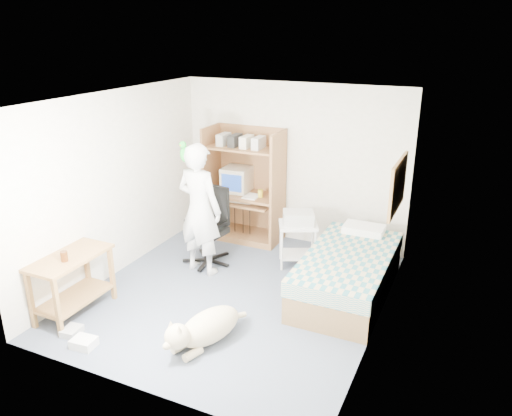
{
  "coord_description": "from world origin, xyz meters",
  "views": [
    {
      "loc": [
        2.62,
        -5.06,
        3.26
      ],
      "look_at": [
        0.08,
        0.45,
        1.05
      ],
      "focal_mm": 35.0,
      "sensor_mm": 36.0,
      "label": 1
    }
  ],
  "objects_px": {
    "office_chair": "(210,236)",
    "bed": "(348,273)",
    "computer_hutch": "(245,189)",
    "side_desk": "(72,276)",
    "dog": "(205,328)",
    "printer_cart": "(298,238)",
    "person": "(200,209)"
  },
  "relations": [
    {
      "from": "bed",
      "to": "person",
      "type": "xyz_separation_m",
      "value": [
        -2.04,
        -0.22,
        0.63
      ]
    },
    {
      "from": "person",
      "to": "side_desk",
      "type": "bearing_deg",
      "value": 70.52
    },
    {
      "from": "bed",
      "to": "dog",
      "type": "height_order",
      "value": "bed"
    },
    {
      "from": "bed",
      "to": "person",
      "type": "distance_m",
      "value": 2.14
    },
    {
      "from": "computer_hutch",
      "to": "bed",
      "type": "xyz_separation_m",
      "value": [
        2.0,
        -1.12,
        -0.53
      ]
    },
    {
      "from": "office_chair",
      "to": "person",
      "type": "height_order",
      "value": "person"
    },
    {
      "from": "computer_hutch",
      "to": "office_chair",
      "type": "distance_m",
      "value": 1.12
    },
    {
      "from": "office_chair",
      "to": "person",
      "type": "xyz_separation_m",
      "value": [
        0.04,
        -0.31,
        0.53
      ]
    },
    {
      "from": "bed",
      "to": "printer_cart",
      "type": "relative_size",
      "value": 3.06
    },
    {
      "from": "side_desk",
      "to": "office_chair",
      "type": "xyz_separation_m",
      "value": [
        0.77,
        1.91,
        -0.1
      ]
    },
    {
      "from": "side_desk",
      "to": "dog",
      "type": "height_order",
      "value": "side_desk"
    },
    {
      "from": "computer_hutch",
      "to": "bed",
      "type": "height_order",
      "value": "computer_hutch"
    },
    {
      "from": "bed",
      "to": "office_chair",
      "type": "distance_m",
      "value": 2.08
    },
    {
      "from": "printer_cart",
      "to": "person",
      "type": "bearing_deg",
      "value": -172.0
    },
    {
      "from": "computer_hutch",
      "to": "side_desk",
      "type": "height_order",
      "value": "computer_hutch"
    },
    {
      "from": "office_chair",
      "to": "printer_cart",
      "type": "bearing_deg",
      "value": 27.22
    },
    {
      "from": "dog",
      "to": "printer_cart",
      "type": "distance_m",
      "value": 2.25
    },
    {
      "from": "office_chair",
      "to": "dog",
      "type": "bearing_deg",
      "value": -54.27
    },
    {
      "from": "office_chair",
      "to": "dog",
      "type": "relative_size",
      "value": 0.97
    },
    {
      "from": "person",
      "to": "printer_cart",
      "type": "bearing_deg",
      "value": -139.94
    },
    {
      "from": "computer_hutch",
      "to": "side_desk",
      "type": "distance_m",
      "value": 3.08
    },
    {
      "from": "office_chair",
      "to": "printer_cart",
      "type": "xyz_separation_m",
      "value": [
        1.2,
        0.43,
        0.03
      ]
    },
    {
      "from": "computer_hutch",
      "to": "dog",
      "type": "height_order",
      "value": "computer_hutch"
    },
    {
      "from": "side_desk",
      "to": "person",
      "type": "height_order",
      "value": "person"
    },
    {
      "from": "printer_cart",
      "to": "bed",
      "type": "bearing_deg",
      "value": -55.23
    },
    {
      "from": "side_desk",
      "to": "dog",
      "type": "xyz_separation_m",
      "value": [
        1.73,
        0.11,
        -0.3
      ]
    },
    {
      "from": "dog",
      "to": "printer_cart",
      "type": "bearing_deg",
      "value": 102.21
    },
    {
      "from": "bed",
      "to": "dog",
      "type": "distance_m",
      "value": 2.04
    },
    {
      "from": "office_chair",
      "to": "bed",
      "type": "bearing_deg",
      "value": 5.06
    },
    {
      "from": "side_desk",
      "to": "person",
      "type": "bearing_deg",
      "value": 63.0
    },
    {
      "from": "side_desk",
      "to": "office_chair",
      "type": "distance_m",
      "value": 2.06
    },
    {
      "from": "person",
      "to": "dog",
      "type": "bearing_deg",
      "value": 129.33
    }
  ]
}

